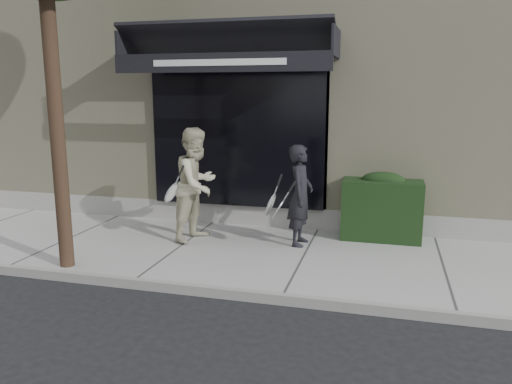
# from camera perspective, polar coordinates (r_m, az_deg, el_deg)

# --- Properties ---
(ground) EXTENTS (80.00, 80.00, 0.00)m
(ground) POSITION_cam_1_polar(r_m,az_deg,el_deg) (7.69, 5.49, -8.09)
(ground) COLOR black
(ground) RESTS_ON ground
(sidewalk) EXTENTS (20.00, 3.00, 0.12)m
(sidewalk) POSITION_cam_1_polar(r_m,az_deg,el_deg) (7.67, 5.50, -7.66)
(sidewalk) COLOR #979692
(sidewalk) RESTS_ON ground
(curb) EXTENTS (20.00, 0.10, 0.14)m
(curb) POSITION_cam_1_polar(r_m,az_deg,el_deg) (6.24, 3.11, -12.09)
(curb) COLOR gray
(curb) RESTS_ON ground
(building_facade) EXTENTS (14.30, 8.04, 5.64)m
(building_facade) POSITION_cam_1_polar(r_m,az_deg,el_deg) (12.18, 9.62, 12.07)
(building_facade) COLOR #C2BB94
(building_facade) RESTS_ON ground
(hedge) EXTENTS (1.30, 0.70, 1.14)m
(hedge) POSITION_cam_1_polar(r_m,az_deg,el_deg) (8.62, 14.18, -1.69)
(hedge) COLOR black
(hedge) RESTS_ON sidewalk
(pedestrian_front) EXTENTS (0.73, 0.84, 1.62)m
(pedestrian_front) POSITION_cam_1_polar(r_m,az_deg,el_deg) (8.00, 5.06, -0.41)
(pedestrian_front) COLOR black
(pedestrian_front) RESTS_ON sidewalk
(pedestrian_back) EXTENTS (0.93, 1.07, 1.87)m
(pedestrian_back) POSITION_cam_1_polar(r_m,az_deg,el_deg) (8.29, -6.78, 0.87)
(pedestrian_back) COLOR #BFBA99
(pedestrian_back) RESTS_ON sidewalk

